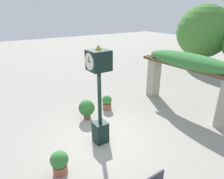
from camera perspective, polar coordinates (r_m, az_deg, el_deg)
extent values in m
plane|color=gray|center=(7.65, -2.36, -13.88)|extent=(60.00, 60.00, 0.00)
cube|color=black|center=(7.32, -3.32, -12.01)|extent=(0.47, 0.47, 0.78)
cylinder|color=black|center=(6.68, -3.57, -2.51)|extent=(0.13, 0.13, 1.87)
cylinder|color=gold|center=(6.35, -3.76, 5.37)|extent=(0.21, 0.21, 0.04)
cube|color=black|center=(6.27, -3.84, 8.34)|extent=(0.64, 0.64, 0.64)
cylinder|color=beige|center=(6.11, -6.53, 7.91)|extent=(0.52, 0.02, 0.52)
cylinder|color=beige|center=(6.43, -1.28, 8.73)|extent=(0.52, 0.02, 0.52)
cube|color=black|center=(6.11, -6.64, 7.89)|extent=(0.18, 0.01, 0.02)
cube|color=black|center=(6.09, -6.68, 8.61)|extent=(0.02, 0.01, 0.16)
cone|color=gold|center=(6.19, -3.93, 11.95)|extent=(0.22, 0.22, 0.16)
cube|color=#A89E89|center=(11.15, 11.82, 3.26)|extent=(0.52, 0.52, 2.03)
cube|color=brown|center=(9.43, 19.83, 6.00)|extent=(5.11, 0.14, 0.15)
cube|color=brown|center=(9.63, 20.76, 6.19)|extent=(5.11, 0.14, 0.15)
cube|color=brown|center=(9.84, 21.66, 6.37)|extent=(5.11, 0.14, 0.15)
ellipsoid|color=#387A38|center=(9.57, 20.96, 7.63)|extent=(4.50, 1.12, 0.70)
cylinder|color=brown|center=(8.94, -7.13, -7.46)|extent=(0.31, 0.31, 0.25)
sphere|color=#2D6B2D|center=(8.75, -7.25, -5.25)|extent=(0.70, 0.70, 0.70)
cylinder|color=#9E563D|center=(6.46, -14.54, -21.06)|extent=(0.42, 0.42, 0.27)
sphere|color=#387A38|center=(6.24, -14.84, -18.80)|extent=(0.53, 0.53, 0.53)
cylinder|color=#9E563D|center=(9.70, -1.46, -4.73)|extent=(0.42, 0.42, 0.28)
sphere|color=#387A38|center=(9.56, -1.47, -3.04)|extent=(0.46, 0.46, 0.46)
cylinder|color=brown|center=(18.99, 23.65, 8.36)|extent=(0.28, 0.28, 1.33)
sphere|color=#427F33|center=(18.68, 24.67, 14.83)|extent=(4.30, 4.30, 4.30)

